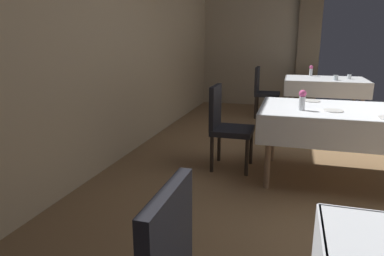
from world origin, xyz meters
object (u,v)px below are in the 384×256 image
(flower_vase_far, at_px, (311,70))
(glass_far_b, at_px, (336,78))
(glass_far_c, at_px, (349,77))
(chair_mid_left, at_px, (225,123))
(plate_mid_b, at_px, (333,111))
(plate_mid_c, at_px, (311,101))
(flower_vase_mid, at_px, (302,99))
(dining_table_far, at_px, (325,83))
(chair_far_left, at_px, (263,90))
(dining_table_mid, at_px, (338,117))

(flower_vase_far, xyz_separation_m, glass_far_b, (0.37, -0.63, -0.06))
(glass_far_c, bearing_deg, chair_mid_left, -119.57)
(flower_vase_far, bearing_deg, chair_mid_left, -107.28)
(plate_mid_b, height_order, plate_mid_c, same)
(plate_mid_c, relative_size, flower_vase_far, 0.97)
(plate_mid_b, relative_size, plate_mid_c, 0.93)
(flower_vase_mid, distance_m, flower_vase_far, 3.46)
(plate_mid_c, relative_size, glass_far_b, 2.25)
(dining_table_far, distance_m, glass_far_b, 0.31)
(chair_mid_left, bearing_deg, dining_table_far, 66.51)
(chair_far_left, height_order, glass_far_c, chair_far_left)
(chair_far_left, xyz_separation_m, flower_vase_mid, (0.61, -3.04, 0.34))
(glass_far_b, bearing_deg, flower_vase_far, 120.93)
(dining_table_mid, relative_size, flower_vase_far, 7.54)
(chair_mid_left, relative_size, flower_vase_far, 4.64)
(flower_vase_mid, xyz_separation_m, plate_mid_b, (0.29, 0.03, -0.10))
(chair_mid_left, height_order, plate_mid_b, chair_mid_left)
(plate_mid_c, bearing_deg, flower_vase_far, 87.82)
(plate_mid_c, bearing_deg, dining_table_far, 82.25)
(chair_far_left, height_order, flower_vase_far, flower_vase_far)
(plate_mid_c, relative_size, glass_far_c, 2.43)
(dining_table_far, xyz_separation_m, plate_mid_c, (-0.34, -2.52, 0.09))
(chair_far_left, xyz_separation_m, glass_far_c, (1.45, 0.05, 0.27))
(chair_mid_left, distance_m, plate_mid_c, 0.98)
(plate_mid_b, xyz_separation_m, flower_vase_far, (-0.07, 3.42, 0.10))
(flower_vase_far, bearing_deg, glass_far_c, -30.82)
(dining_table_mid, distance_m, glass_far_c, 2.94)
(flower_vase_far, distance_m, glass_far_b, 0.73)
(dining_table_mid, height_order, chair_far_left, chair_far_left)
(dining_table_mid, bearing_deg, glass_far_b, 84.84)
(plate_mid_b, bearing_deg, dining_table_far, 86.94)
(chair_mid_left, relative_size, flower_vase_mid, 4.70)
(dining_table_mid, height_order, plate_mid_b, plate_mid_b)
(flower_vase_mid, relative_size, plate_mid_c, 1.01)
(dining_table_far, xyz_separation_m, glass_far_c, (0.38, 0.01, 0.13))
(dining_table_mid, relative_size, chair_far_left, 1.62)
(flower_vase_far, bearing_deg, plate_mid_c, -92.18)
(flower_vase_mid, distance_m, glass_far_b, 2.89)
(flower_vase_far, height_order, glass_far_b, flower_vase_far)
(chair_mid_left, relative_size, plate_mid_c, 4.77)
(flower_vase_far, bearing_deg, flower_vase_mid, -93.65)
(chair_far_left, distance_m, glass_far_c, 1.48)
(dining_table_far, relative_size, glass_far_c, 17.01)
(chair_mid_left, distance_m, glass_far_c, 3.29)
(plate_mid_b, bearing_deg, chair_far_left, 106.75)
(chair_mid_left, distance_m, glass_far_b, 2.95)
(dining_table_far, relative_size, plate_mid_b, 7.55)
(chair_far_left, relative_size, plate_mid_b, 5.14)
(dining_table_mid, height_order, flower_vase_far, flower_vase_far)
(dining_table_mid, distance_m, glass_far_b, 2.65)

